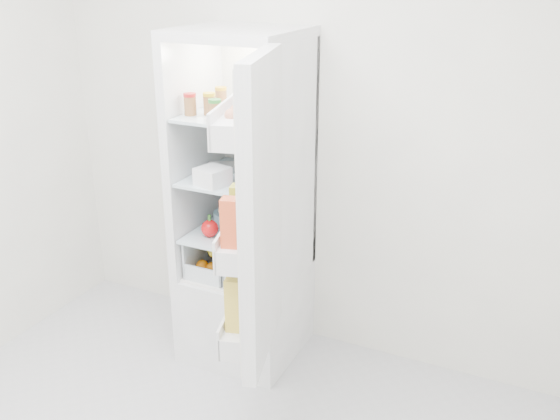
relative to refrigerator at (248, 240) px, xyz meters
The scene contains 20 objects.
room_walls 1.57m from the refrigerator, 80.89° to the right, with size 3.02×3.02×2.61m.
refrigerator is the anchor object (origin of this frame).
shelf_low 0.10m from the refrigerator, 90.00° to the right, with size 0.49×0.53×0.01m, color silver.
shelf_mid 0.39m from the refrigerator, 90.00° to the right, with size 0.49×0.53×0.01m, color silver.
shelf_top 0.72m from the refrigerator, 90.00° to the right, with size 0.49×0.53×0.01m, color silver.
crisper_left 0.15m from the refrigerator, 152.98° to the right, with size 0.23×0.46×0.22m, color silver, non-canonical shape.
crisper_right 0.15m from the refrigerator, 27.02° to the right, with size 0.23×0.46×0.22m, color silver, non-canonical shape.
condiment_jars 0.77m from the refrigerator, 94.77° to the right, with size 0.46×0.34×0.08m.
squeeze_bottle 0.85m from the refrigerator, 21.41° to the left, with size 0.06×0.06×0.20m, color white.
tub_white 0.50m from the refrigerator, 103.44° to the right, with size 0.14×0.14×0.09m, color white.
tin_red 0.46m from the refrigerator, 58.19° to the right, with size 0.08×0.08×0.05m, color red.
foil_tray 0.43m from the refrigerator, 169.27° to the right, with size 0.15×0.11×0.04m, color silver.
tub_green 0.47m from the refrigerator, ahead, with size 0.11×0.15×0.09m, color #44974C.
red_cabbage 0.23m from the refrigerator, 20.50° to the left, with size 0.16×0.16×0.16m, color #511D56.
bell_pepper 0.26m from the refrigerator, 120.48° to the right, with size 0.09×0.09×0.09m, color red.
mushroom_bowl 0.16m from the refrigerator, 166.14° to the right, with size 0.17×0.17×0.08m, color #8DBDD3.
salad_bag 0.31m from the refrigerator, 73.77° to the right, with size 0.10×0.10×0.10m, color #BAD7A1.
citrus_pile 0.18m from the refrigerator, 142.47° to the right, with size 0.20×0.31×0.16m.
veg_pile 0.18m from the refrigerator, 26.82° to the right, with size 0.16×0.30×0.10m.
fridge_door 0.85m from the refrigerator, 58.69° to the right, with size 0.31×0.59×1.30m.
Camera 1 is at (1.31, -1.50, 2.09)m, focal length 40.00 mm.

